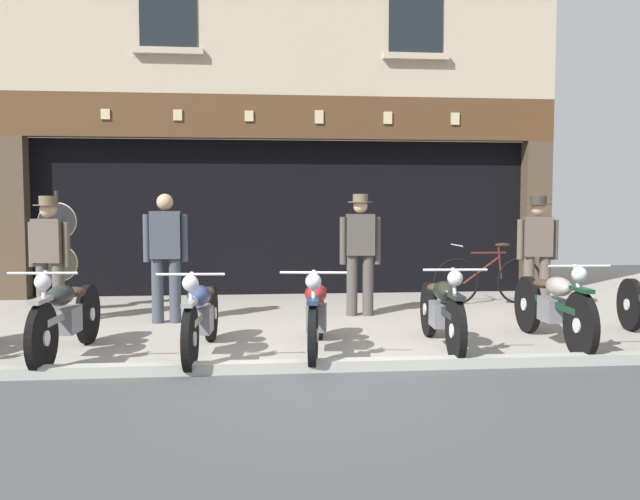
{
  "coord_description": "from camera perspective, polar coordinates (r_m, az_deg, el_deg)",
  "views": [
    {
      "loc": [
        -0.47,
        -5.78,
        1.51
      ],
      "look_at": [
        0.35,
        2.66,
        0.93
      ],
      "focal_mm": 36.79,
      "sensor_mm": 36.0,
      "label": 1
    }
  ],
  "objects": [
    {
      "name": "advert_board_far",
      "position": [
        11.88,
        14.21,
        3.97
      ],
      "size": [
        0.68,
        0.03,
        0.96
      ],
      "color": "beige"
    },
    {
      "name": "motorcycle_right",
      "position": [
        7.53,
        19.57,
        -4.54
      ],
      "size": [
        0.62,
        2.05,
        0.93
      ],
      "rotation": [
        0.0,
        0.0,
        3.11
      ],
      "color": "black",
      "rests_on": "ground"
    },
    {
      "name": "ground",
      "position": [
        5.07,
        0.07,
        -13.9
      ],
      "size": [
        21.14,
        22.0,
        0.18
      ],
      "color": "gray"
    },
    {
      "name": "motorcycle_left",
      "position": [
        6.98,
        -21.2,
        -5.3
      ],
      "size": [
        0.62,
        1.96,
        0.92
      ],
      "rotation": [
        0.0,
        0.0,
        3.08
      ],
      "color": "black",
      "rests_on": "ground"
    },
    {
      "name": "shop_facade",
      "position": [
        12.81,
        -3.47,
        4.72
      ],
      "size": [
        9.44,
        4.42,
        6.18
      ],
      "color": "black",
      "rests_on": "ground"
    },
    {
      "name": "motorcycle_center",
      "position": [
        6.73,
        -0.31,
        -5.45
      ],
      "size": [
        0.62,
        1.99,
        0.91
      ],
      "rotation": [
        0.0,
        0.0,
        3.0
      ],
      "color": "black",
      "rests_on": "ground"
    },
    {
      "name": "shopkeeper_center",
      "position": [
        8.6,
        -13.27,
        -0.14
      ],
      "size": [
        0.56,
        0.25,
        1.66
      ],
      "rotation": [
        0.0,
        0.0,
        3.17
      ],
      "color": "#3D424C",
      "rests_on": "ground"
    },
    {
      "name": "advert_board_near",
      "position": [
        11.54,
        8.77,
        4.37
      ],
      "size": [
        0.67,
        0.03,
        0.9
      ],
      "color": "silver"
    },
    {
      "name": "tyre_sign_pole",
      "position": [
        9.85,
        -21.84,
        0.51
      ],
      "size": [
        0.53,
        0.06,
        1.71
      ],
      "color": "#232328",
      "rests_on": "ground"
    },
    {
      "name": "leaning_bicycle",
      "position": [
        10.4,
        14.45,
        -2.45
      ],
      "size": [
        1.73,
        0.5,
        0.95
      ],
      "rotation": [
        0.0,
        0.0,
        1.6
      ],
      "color": "black",
      "rests_on": "ground"
    },
    {
      "name": "assistant_far_right",
      "position": [
        9.67,
        18.38,
        0.18
      ],
      "size": [
        0.55,
        0.36,
        1.64
      ],
      "rotation": [
        0.0,
        0.0,
        2.94
      ],
      "color": "brown",
      "rests_on": "ground"
    },
    {
      "name": "salesman_right",
      "position": [
        8.94,
        3.51,
        0.11
      ],
      "size": [
        0.56,
        0.33,
        1.66
      ],
      "rotation": [
        0.0,
        0.0,
        3.1
      ],
      "color": "#47423D",
      "rests_on": "ground"
    },
    {
      "name": "salesman_left",
      "position": [
        9.02,
        -22.46,
        -0.22
      ],
      "size": [
        0.55,
        0.36,
        1.63
      ],
      "rotation": [
        0.0,
        0.0,
        2.91
      ],
      "color": "brown",
      "rests_on": "ground"
    },
    {
      "name": "motorcycle_center_left",
      "position": [
        6.71,
        -10.29,
        -5.55
      ],
      "size": [
        0.62,
        2.02,
        0.9
      ],
      "rotation": [
        0.0,
        0.0,
        3.08
      ],
      "color": "black",
      "rests_on": "ground"
    },
    {
      "name": "motorcycle_center_right",
      "position": [
        7.03,
        10.53,
        -5.1
      ],
      "size": [
        0.62,
        1.93,
        0.91
      ],
      "rotation": [
        0.0,
        0.0,
        3.08
      ],
      "color": "black",
      "rests_on": "ground"
    }
  ]
}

